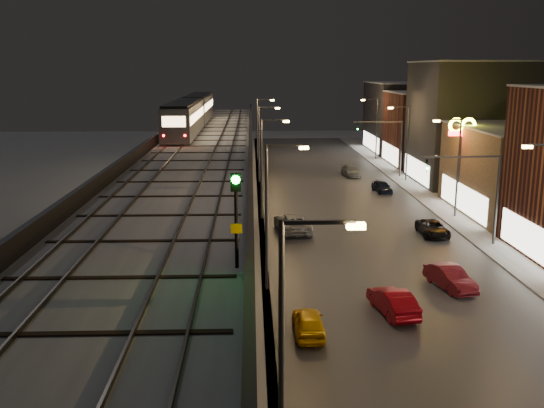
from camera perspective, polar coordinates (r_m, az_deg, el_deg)
name	(u,v)px	position (r m, az deg, el deg)	size (l,w,h in m)	color
ground	(292,404)	(25.95, 1.89, -18.26)	(220.00, 220.00, 0.00)	silver
road_surface	(345,208)	(59.43, 6.87, -0.37)	(17.00, 120.00, 0.06)	#46474D
sidewalk_right	(446,207)	(61.75, 16.09, -0.25)	(4.00, 120.00, 0.14)	#9FA1A8
under_viaduct_pavement	(206,209)	(58.90, -6.22, -0.47)	(11.00, 120.00, 0.06)	#9FA1A8
elevated_viaduct	(202,156)	(54.78, -6.59, 4.48)	(9.00, 100.00, 6.30)	black
viaduct_trackbed	(202,148)	(54.81, -6.61, 5.29)	(8.40, 100.00, 0.32)	#B2B7C1
viaduct_parapet_streetside	(251,142)	(54.60, -2.03, 5.83)	(0.30, 100.00, 1.10)	black
viaduct_parapet_far	(153,143)	(55.30, -11.13, 5.69)	(0.30, 100.00, 1.10)	black
building_c	(529,171)	(60.65, 23.03, 2.87)	(12.20, 15.20, 8.16)	brown
building_d	(470,123)	(74.98, 18.14, 7.25)	(12.20, 13.20, 14.16)	#2C2C30
building_e	(434,129)	(88.39, 14.97, 6.87)	(12.20, 12.20, 10.16)	#5C2C1C
building_f	(408,117)	(101.78, 12.72, 7.98)	(12.20, 16.20, 11.16)	black
streetlight_left_0	(290,338)	(19.06, 1.71, -12.49)	(2.57, 0.28, 9.00)	#38383A
streetlight_left_1	(271,207)	(36.15, -0.09, -0.29)	(2.57, 0.28, 9.00)	#38383A
streetlight_left_2	(264,162)	(53.84, -0.72, 4.00)	(2.57, 0.28, 9.00)	#38383A
streetlight_right_2	(455,161)	(56.85, 16.88, 3.92)	(2.56, 0.28, 9.00)	#38383A
streetlight_left_3	(261,139)	(71.68, -1.03, 6.17)	(2.57, 0.28, 9.00)	#38383A
streetlight_right_3	(405,138)	(73.97, 12.45, 6.08)	(2.56, 0.28, 9.00)	#38383A
streetlight_left_4	(259,125)	(89.59, -1.23, 7.47)	(2.57, 0.28, 9.00)	#38383A
streetlight_right_4	(375,124)	(91.43, 9.68, 7.40)	(2.56, 0.28, 9.00)	#38383A
traffic_light_rig_a	(482,188)	(48.33, 19.20, 1.41)	(6.10, 0.34, 7.00)	#38383A
traffic_light_rig_b	(392,141)	(76.73, 11.23, 5.80)	(6.10, 0.34, 7.00)	#38383A
subway_train	(192,112)	(72.33, -7.53, 8.56)	(2.85, 34.52, 3.40)	gray
rail_signal	(236,201)	(20.28, -3.40, 0.24)	(0.38, 0.45, 3.32)	black
car_taxi	(309,323)	(31.43, 3.46, -11.16)	(1.55, 3.84, 1.31)	#EAAB04
car_near_white	(393,302)	(34.47, 11.30, -9.07)	(1.51, 4.34, 1.43)	maroon
car_mid_silver	(292,224)	(50.16, 1.94, -1.86)	(2.53, 5.50, 1.53)	#A0A3A8
car_onc_silver	(450,279)	(39.08, 16.42, -6.75)	(1.47, 4.20, 1.38)	maroon
car_onc_dark	(433,229)	(50.80, 14.90, -2.28)	(2.02, 4.39, 1.22)	black
car_onc_white	(351,171)	(76.86, 7.44, 3.05)	(1.83, 4.49, 1.30)	gray
car_onc_red	(382,187)	(67.22, 10.31, 1.57)	(1.51, 3.76, 1.28)	black
sign_mcdonalds	(462,137)	(59.34, 17.41, 6.00)	(2.63, 0.36, 8.87)	#38383A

